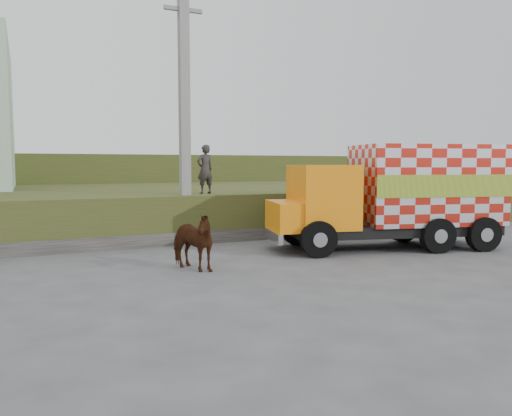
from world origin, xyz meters
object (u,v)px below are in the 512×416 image
cow (190,241)px  pedestrian (205,169)px  utility_pole (184,113)px  cargo_truck (397,195)px

cow → pedestrian: size_ratio=1.00×
utility_pole → pedestrian: 2.01m
cow → pedestrian: 5.28m
cargo_truck → cow: 6.55m
utility_pole → cargo_truck: size_ratio=1.12×
utility_pole → cow: 5.46m
cow → pedestrian: bearing=44.9°
utility_pole → pedestrian: utility_pole is taller
cargo_truck → cow: (-6.47, -0.43, -0.88)m
cargo_truck → cow: cargo_truck is taller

